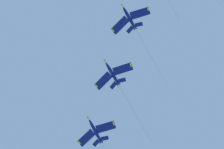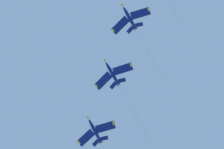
# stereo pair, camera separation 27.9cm
# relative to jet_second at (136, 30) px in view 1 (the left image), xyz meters

# --- Properties ---
(jet_second) EXTENTS (39.02, 19.78, 18.39)m
(jet_second) POSITION_rel_jet_second_xyz_m (0.00, 0.00, 0.00)
(jet_second) COLOR navy
(jet_third) EXTENTS (39.48, 19.66, 18.29)m
(jet_third) POSITION_rel_jet_second_xyz_m (21.98, 14.92, -9.79)
(jet_third) COLOR navy
(jet_fourth) EXTENTS (35.31, 19.73, 16.58)m
(jet_fourth) POSITION_rel_jet_second_xyz_m (41.20, 31.52, -16.35)
(jet_fourth) COLOR navy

